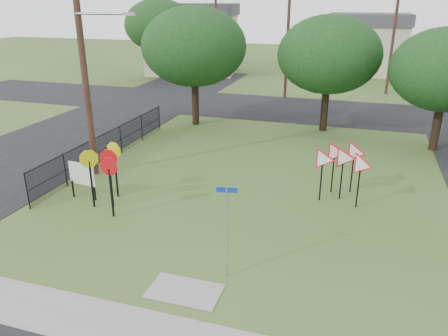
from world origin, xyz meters
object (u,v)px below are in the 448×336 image
at_px(street_name_sign, 227,226).
at_px(info_board, 82,175).
at_px(stop_sign_cluster, 106,164).
at_px(yield_sign_cluster, 343,159).

bearing_deg(street_name_sign, info_board, 154.83).
bearing_deg(street_name_sign, stop_sign_cluster, 152.21).
xyz_separation_m(yield_sign_cluster, info_board, (-9.81, -3.20, -0.64)).
relative_size(yield_sign_cluster, info_board, 1.54).
height_order(yield_sign_cluster, info_board, yield_sign_cluster).
relative_size(street_name_sign, info_board, 1.84).
bearing_deg(stop_sign_cluster, yield_sign_cluster, 22.50).
distance_m(stop_sign_cluster, info_board, 1.57).
bearing_deg(stop_sign_cluster, info_board, 167.10).
xyz_separation_m(street_name_sign, stop_sign_cluster, (-5.71, 3.01, 0.13)).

